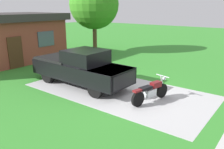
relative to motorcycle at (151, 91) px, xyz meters
name	(u,v)px	position (x,y,z in m)	size (l,w,h in m)	color
ground_plane	(118,90)	(0.27, 1.93, -0.47)	(80.00, 80.00, 0.00)	#37902F
driveway_pad	(118,90)	(0.27, 1.93, -0.47)	(4.59, 8.93, 0.01)	silver
motorcycle	(151,91)	(0.00, 0.00, 0.00)	(2.18, 0.84, 1.09)	black
pickup_truck	(80,67)	(-0.19, 4.05, 0.48)	(2.11, 5.66, 1.90)	black
shade_tree	(94,4)	(7.04, 9.38, 3.69)	(4.24, 4.24, 6.29)	brown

